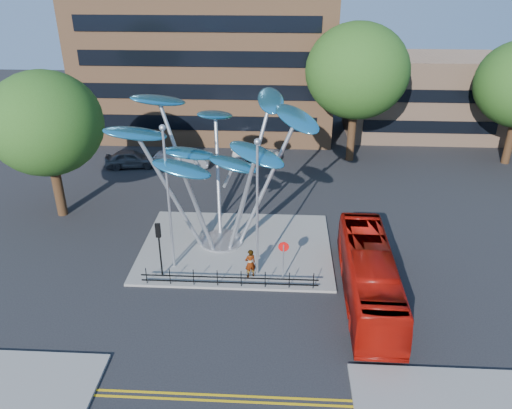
# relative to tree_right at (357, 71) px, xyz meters

# --- Properties ---
(ground) EXTENTS (120.00, 120.00, 0.00)m
(ground) POSITION_rel_tree_right_xyz_m (-8.00, -22.00, -8.04)
(ground) COLOR black
(ground) RESTS_ON ground
(traffic_island) EXTENTS (12.00, 9.00, 0.15)m
(traffic_island) POSITION_rel_tree_right_xyz_m (-9.00, -16.00, -7.96)
(traffic_island) COLOR slate
(traffic_island) RESTS_ON ground
(double_yellow_near) EXTENTS (40.00, 0.12, 0.01)m
(double_yellow_near) POSITION_rel_tree_right_xyz_m (-8.00, -28.00, -8.03)
(double_yellow_near) COLOR gold
(double_yellow_near) RESTS_ON ground
(double_yellow_far) EXTENTS (40.00, 0.12, 0.01)m
(double_yellow_far) POSITION_rel_tree_right_xyz_m (-8.00, -28.30, -8.03)
(double_yellow_far) COLOR gold
(double_yellow_far) RESTS_ON ground
(low_building_near) EXTENTS (15.00, 8.00, 8.00)m
(low_building_near) POSITION_rel_tree_right_xyz_m (8.00, 8.00, -4.04)
(low_building_near) COLOR tan
(low_building_near) RESTS_ON ground
(tree_right) EXTENTS (8.80, 8.80, 12.11)m
(tree_right) POSITION_rel_tree_right_xyz_m (0.00, 0.00, 0.00)
(tree_right) COLOR black
(tree_right) RESTS_ON ground
(tree_left) EXTENTS (7.60, 7.60, 10.32)m
(tree_left) POSITION_rel_tree_right_xyz_m (-22.00, -12.00, -1.24)
(tree_left) COLOR black
(tree_left) RESTS_ON ground
(leaf_sculpture) EXTENTS (12.72, 9.54, 9.51)m
(leaf_sculpture) POSITION_rel_tree_right_xyz_m (-10.07, -15.32, -1.16)
(leaf_sculpture) COLOR #9EA0A5
(leaf_sculpture) RESTS_ON traffic_island
(street_lamp_left) EXTENTS (0.36, 0.36, 8.80)m
(street_lamp_left) POSITION_rel_tree_right_xyz_m (-12.50, -18.50, -2.68)
(street_lamp_left) COLOR #9EA0A5
(street_lamp_left) RESTS_ON traffic_island
(street_lamp_right) EXTENTS (0.36, 0.36, 8.30)m
(street_lamp_right) POSITION_rel_tree_right_xyz_m (-7.50, -19.00, -2.94)
(street_lamp_right) COLOR #9EA0A5
(street_lamp_right) RESTS_ON traffic_island
(traffic_light_island) EXTENTS (0.28, 0.18, 3.42)m
(traffic_light_island) POSITION_rel_tree_right_xyz_m (-13.00, -19.50, -5.42)
(traffic_light_island) COLOR black
(traffic_light_island) RESTS_ON traffic_island
(no_entry_sign_island) EXTENTS (0.60, 0.10, 2.45)m
(no_entry_sign_island) POSITION_rel_tree_right_xyz_m (-6.00, -19.48, -6.22)
(no_entry_sign_island) COLOR #9EA0A5
(no_entry_sign_island) RESTS_ON traffic_island
(pedestrian_railing_front) EXTENTS (10.00, 0.06, 1.00)m
(pedestrian_railing_front) POSITION_rel_tree_right_xyz_m (-9.00, -20.30, -7.48)
(pedestrian_railing_front) COLOR black
(pedestrian_railing_front) RESTS_ON traffic_island
(red_bus) EXTENTS (2.64, 10.51, 2.92)m
(red_bus) POSITION_rel_tree_right_xyz_m (-1.40, -20.79, -6.58)
(red_bus) COLOR #A40F07
(red_bus) RESTS_ON ground
(pedestrian) EXTENTS (0.78, 0.67, 1.79)m
(pedestrian) POSITION_rel_tree_right_xyz_m (-7.88, -19.32, -6.99)
(pedestrian) COLOR gray
(pedestrian) RESTS_ON traffic_island
(parked_car_left) EXTENTS (4.75, 2.54, 1.54)m
(parked_car_left) POSITION_rel_tree_right_xyz_m (-19.49, -2.78, -7.27)
(parked_car_left) COLOR #474A4F
(parked_car_left) RESTS_ON ground
(parked_car_mid) EXTENTS (4.85, 1.76, 1.59)m
(parked_car_mid) POSITION_rel_tree_right_xyz_m (-14.99, -2.47, -7.24)
(parked_car_mid) COLOR #9A9CA1
(parked_car_mid) RESTS_ON ground
(parked_car_right) EXTENTS (4.55, 1.92, 1.31)m
(parked_car_right) POSITION_rel_tree_right_xyz_m (-8.53, -0.40, -7.38)
(parked_car_right) COLOR silver
(parked_car_right) RESTS_ON ground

